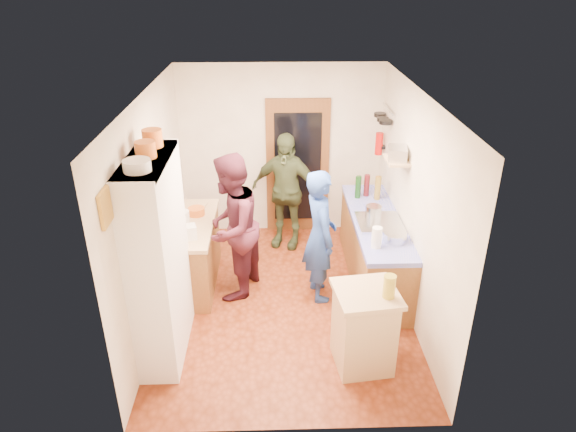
{
  "coord_description": "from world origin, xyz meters",
  "views": [
    {
      "loc": [
        -0.11,
        -5.34,
        3.82
      ],
      "look_at": [
        0.05,
        0.15,
        1.12
      ],
      "focal_mm": 32.0,
      "sensor_mm": 36.0,
      "label": 1
    }
  ],
  "objects_px": {
    "island_base": "(364,330)",
    "right_counter_base": "(374,251)",
    "person_hob": "(323,237)",
    "person_left": "(235,226)",
    "person_back": "(286,191)",
    "hutch_body": "(159,260)"
  },
  "relations": [
    {
      "from": "hutch_body",
      "to": "person_hob",
      "type": "height_order",
      "value": "hutch_body"
    },
    {
      "from": "hutch_body",
      "to": "right_counter_base",
      "type": "height_order",
      "value": "hutch_body"
    },
    {
      "from": "hutch_body",
      "to": "island_base",
      "type": "distance_m",
      "value": 2.22
    },
    {
      "from": "person_left",
      "to": "right_counter_base",
      "type": "bearing_deg",
      "value": 115.75
    },
    {
      "from": "island_base",
      "to": "right_counter_base",
      "type": "bearing_deg",
      "value": 76.06
    },
    {
      "from": "person_hob",
      "to": "person_back",
      "type": "bearing_deg",
      "value": 6.12
    },
    {
      "from": "hutch_body",
      "to": "person_hob",
      "type": "bearing_deg",
      "value": 27.36
    },
    {
      "from": "right_counter_base",
      "to": "person_left",
      "type": "bearing_deg",
      "value": -172.59
    },
    {
      "from": "right_counter_base",
      "to": "person_hob",
      "type": "relative_size",
      "value": 1.29
    },
    {
      "from": "hutch_body",
      "to": "right_counter_base",
      "type": "xyz_separation_m",
      "value": [
        2.5,
        1.3,
        -0.68
      ]
    },
    {
      "from": "person_hob",
      "to": "person_back",
      "type": "xyz_separation_m",
      "value": [
        -0.41,
        1.36,
        0.02
      ]
    },
    {
      "from": "person_hob",
      "to": "person_back",
      "type": "relative_size",
      "value": 0.98
    },
    {
      "from": "hutch_body",
      "to": "right_counter_base",
      "type": "relative_size",
      "value": 1.0
    },
    {
      "from": "right_counter_base",
      "to": "island_base",
      "type": "relative_size",
      "value": 2.56
    },
    {
      "from": "hutch_body",
      "to": "person_back",
      "type": "relative_size",
      "value": 1.26
    },
    {
      "from": "island_base",
      "to": "person_hob",
      "type": "bearing_deg",
      "value": 104.09
    },
    {
      "from": "person_hob",
      "to": "person_left",
      "type": "relative_size",
      "value": 0.91
    },
    {
      "from": "hutch_body",
      "to": "right_counter_base",
      "type": "distance_m",
      "value": 2.9
    },
    {
      "from": "person_left",
      "to": "person_back",
      "type": "height_order",
      "value": "person_left"
    },
    {
      "from": "right_counter_base",
      "to": "person_left",
      "type": "xyz_separation_m",
      "value": [
        -1.8,
        -0.23,
        0.51
      ]
    },
    {
      "from": "person_left",
      "to": "person_back",
      "type": "relative_size",
      "value": 1.07
    },
    {
      "from": "hutch_body",
      "to": "person_back",
      "type": "distance_m",
      "value": 2.66
    }
  ]
}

